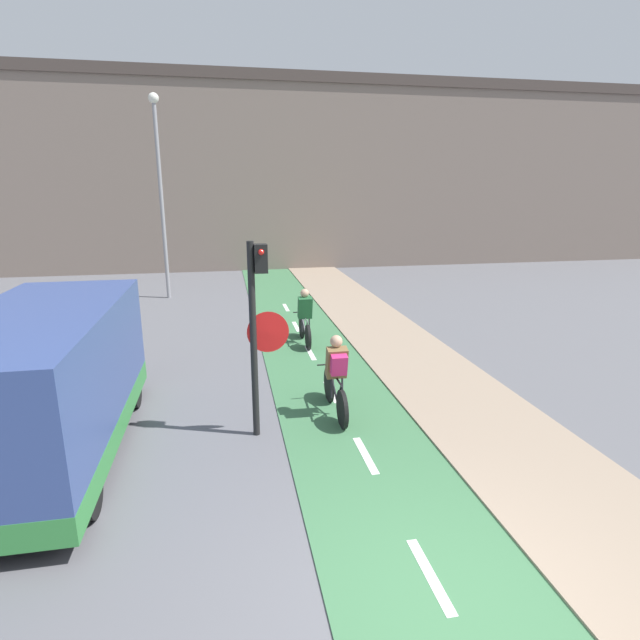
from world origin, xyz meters
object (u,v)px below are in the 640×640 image
Objects in this scene: traffic_light_pole at (258,319)px; street_lamp_far at (160,178)px; cyclist_far at (305,319)px; cyclist_near at (336,378)px; van at (46,388)px.

street_lamp_far reaches higher than traffic_light_pole.
traffic_light_pole reaches higher than cyclist_far.
street_lamp_far is at bearing 121.79° from cyclist_far.
traffic_light_pole reaches higher than cyclist_near.
street_lamp_far is 8.66m from cyclist_far.
street_lamp_far reaches higher than van.
cyclist_near is at bearing -91.76° from cyclist_far.
traffic_light_pole is 0.63× the size of van.
street_lamp_far is 1.41× the size of van.
cyclist_far is (1.51, 4.83, -1.32)m from traffic_light_pole.
traffic_light_pole is 0.45× the size of street_lamp_far.
street_lamp_far is at bearing 87.26° from van.
traffic_light_pole reaches higher than van.
cyclist_near is 4.61m from van.
cyclist_near is at bearing 19.31° from traffic_light_pole.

